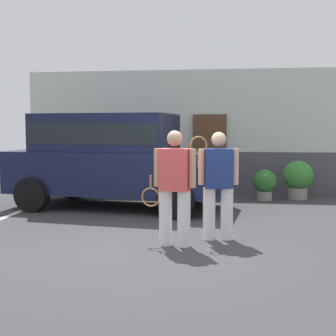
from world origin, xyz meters
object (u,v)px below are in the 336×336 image
at_px(potted_plant_by_porch, 265,183).
at_px(potted_plant_secondary, 298,178).
at_px(parked_suv, 113,155).
at_px(tennis_player_woman, 218,184).
at_px(tennis_player_man, 174,187).

distance_m(potted_plant_by_porch, potted_plant_secondary, 0.88).
distance_m(parked_suv, potted_plant_secondary, 4.58).
xyz_separation_m(parked_suv, tennis_player_woman, (2.37, -2.61, -0.26)).
bearing_deg(tennis_player_woman, parked_suv, -56.00).
xyz_separation_m(tennis_player_woman, potted_plant_by_porch, (1.01, 4.03, -0.47)).
xyz_separation_m(tennis_player_man, tennis_player_woman, (0.63, 0.47, -0.00)).
bearing_deg(potted_plant_secondary, potted_plant_by_porch, -160.64).
bearing_deg(tennis_player_woman, potted_plant_by_porch, -112.33).
xyz_separation_m(parked_suv, potted_plant_by_porch, (3.39, 1.42, -0.73)).
bearing_deg(tennis_player_man, potted_plant_secondary, -108.85).
xyz_separation_m(potted_plant_by_porch, potted_plant_secondary, (0.82, 0.29, 0.11)).
height_order(tennis_player_woman, potted_plant_by_porch, tennis_player_woman).
height_order(tennis_player_man, potted_plant_by_porch, tennis_player_man).
distance_m(tennis_player_man, potted_plant_secondary, 5.40).
height_order(parked_suv, potted_plant_by_porch, parked_suv).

